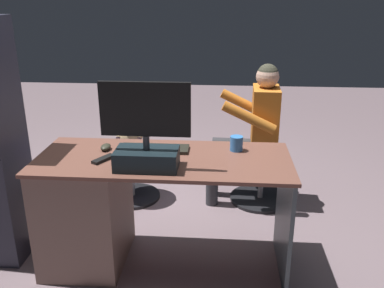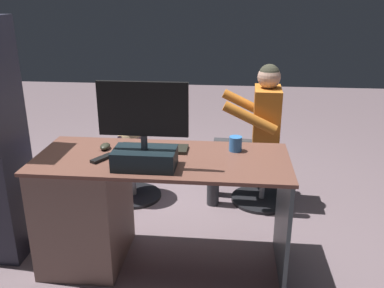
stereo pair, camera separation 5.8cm
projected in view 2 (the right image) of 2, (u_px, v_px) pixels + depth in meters
ground_plane at (174, 226)px, 3.12m from camera, size 10.00×10.00×0.00m
desk at (100, 205)px, 2.62m from camera, size 1.50×0.62×0.73m
monitor at (144, 142)px, 2.27m from camera, size 0.49×0.20×0.48m
keyboard at (154, 148)px, 2.57m from camera, size 0.42×0.14×0.02m
computer_mouse at (105, 146)px, 2.58m from camera, size 0.06×0.10×0.04m
cup at (235, 144)px, 2.55m from camera, size 0.08×0.08×0.09m
tv_remote at (102, 158)px, 2.42m from camera, size 0.11×0.15×0.02m
office_chair_teddy at (133, 169)px, 3.47m from camera, size 0.46×0.46×0.44m
teddy_bear at (131, 132)px, 3.37m from camera, size 0.21×0.21×0.31m
visitor_chair at (263, 174)px, 3.41m from camera, size 0.50×0.50×0.44m
person at (254, 126)px, 3.28m from camera, size 0.56×0.49×1.14m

